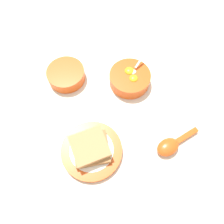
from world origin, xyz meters
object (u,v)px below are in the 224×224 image
object	(u,v)px
egg_bowl	(130,78)
soup_spoon	(171,145)
toast_plate	(92,151)
congee_bowl	(66,74)
toast_sandwich	(90,148)

from	to	relation	value
egg_bowl	soup_spoon	xyz separation A→B (m)	(0.01, 0.27, -0.01)
toast_plate	congee_bowl	distance (m)	0.29
toast_sandwich	soup_spoon	world-z (taller)	toast_sandwich
egg_bowl	toast_sandwich	bearing A→B (deg)	35.20
soup_spoon	toast_sandwich	bearing A→B (deg)	-25.19
soup_spoon	toast_plate	bearing A→B (deg)	-24.75
toast_sandwich	congee_bowl	distance (m)	0.29
egg_bowl	toast_plate	distance (m)	0.29
toast_sandwich	soup_spoon	size ratio (longest dim) A/B	0.83
egg_bowl	congee_bowl	distance (m)	0.23
toast_sandwich	congee_bowl	xyz separation A→B (m)	(-0.04, -0.29, -0.01)
egg_bowl	congee_bowl	world-z (taller)	egg_bowl
egg_bowl	toast_plate	bearing A→B (deg)	35.64
toast_plate	soup_spoon	distance (m)	0.24
toast_plate	soup_spoon	xyz separation A→B (m)	(-0.22, 0.10, 0.01)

